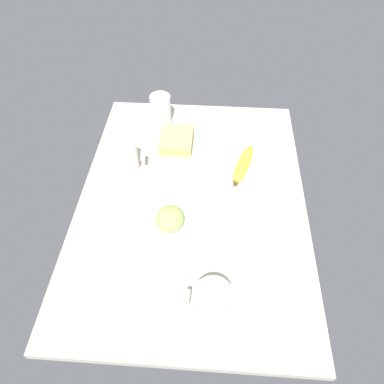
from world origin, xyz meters
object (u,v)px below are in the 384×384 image
at_px(spoon, 251,252).
at_px(banana, 243,164).
at_px(coffee_mug_black, 213,302).
at_px(coffee_mug_milky, 125,157).
at_px(sandwich_main, 176,140).
at_px(paper_napkin, 236,128).
at_px(plate_of_food, 170,221).
at_px(glass_of_milk, 161,111).

bearing_deg(spoon, banana, -177.47).
bearing_deg(coffee_mug_black, coffee_mug_milky, -147.78).
bearing_deg(banana, coffee_mug_black, -9.87).
bearing_deg(sandwich_main, paper_napkin, 118.01).
bearing_deg(plate_of_food, sandwich_main, -177.45).
bearing_deg(spoon, plate_of_food, -108.71).
xyz_separation_m(coffee_mug_milky, banana, (-0.03, 0.35, -0.03)).
xyz_separation_m(glass_of_milk, banana, (0.21, 0.28, -0.03)).
bearing_deg(paper_napkin, coffee_mug_black, -5.41).
height_order(plate_of_food, spoon, plate_of_food).
bearing_deg(coffee_mug_black, glass_of_milk, -163.66).
relative_size(coffee_mug_black, banana, 0.59).
xyz_separation_m(coffee_mug_black, paper_napkin, (-0.65, 0.06, -0.04)).
bearing_deg(sandwich_main, plate_of_food, 2.55).
bearing_deg(coffee_mug_black, spoon, 149.63).
bearing_deg(coffee_mug_milky, spoon, 53.19).
xyz_separation_m(coffee_mug_black, coffee_mug_milky, (-0.43, -0.27, 0.00)).
relative_size(coffee_mug_milky, banana, 0.55).
height_order(plate_of_food, banana, plate_of_food).
relative_size(plate_of_food, glass_of_milk, 1.69).
distance_m(banana, spoon, 0.30).
distance_m(coffee_mug_black, paper_napkin, 0.66).
distance_m(banana, paper_napkin, 0.20).
xyz_separation_m(coffee_mug_milky, spoon, (0.27, 0.37, -0.04)).
height_order(spoon, paper_napkin, spoon).
bearing_deg(glass_of_milk, spoon, 29.54).
distance_m(plate_of_food, coffee_mug_black, 0.26).
distance_m(plate_of_food, banana, 0.30).
distance_m(coffee_mug_milky, spoon, 0.46).
relative_size(coffee_mug_black, coffee_mug_milky, 1.08).
distance_m(plate_of_food, glass_of_milk, 0.45).
height_order(coffee_mug_black, banana, coffee_mug_black).
xyz_separation_m(banana, spoon, (0.30, 0.01, -0.01)).
bearing_deg(sandwich_main, coffee_mug_black, 13.54).
bearing_deg(coffee_mug_milky, banana, 94.29).
height_order(plate_of_food, coffee_mug_milky, coffee_mug_milky).
bearing_deg(paper_napkin, banana, 5.31).
distance_m(sandwich_main, paper_napkin, 0.22).
bearing_deg(glass_of_milk, banana, 52.68).
bearing_deg(glass_of_milk, plate_of_food, 10.09).
xyz_separation_m(sandwich_main, banana, (0.09, 0.21, -0.00)).
height_order(coffee_mug_black, coffee_mug_milky, coffee_mug_milky).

